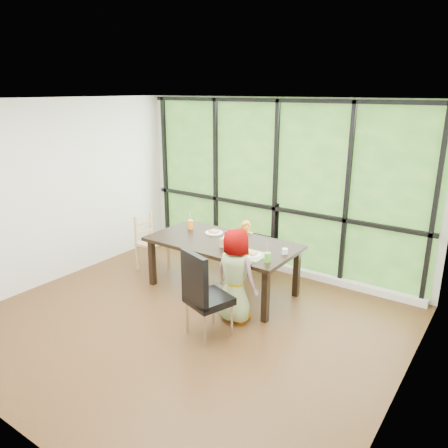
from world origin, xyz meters
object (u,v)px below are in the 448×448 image
at_px(child_older, 236,276).
at_px(plate_far, 214,233).
at_px(chair_window_leather, 260,235).
at_px(child_toddler, 246,248).
at_px(dining_table, 222,266).
at_px(green_cup, 268,257).
at_px(plate_near, 251,255).
at_px(white_mug, 285,251).
at_px(chair_interior_leather, 209,293).
at_px(tissue_box, 226,242).
at_px(chair_end_beech, 152,243).
at_px(orange_cup, 190,225).

height_order(child_older, plate_far, child_older).
bearing_deg(child_older, plate_far, -37.36).
relative_size(chair_window_leather, child_toddler, 1.22).
bearing_deg(plate_far, dining_table, -36.07).
bearing_deg(child_toddler, green_cup, -63.95).
relative_size(plate_near, white_mug, 3.40).
height_order(chair_interior_leather, tissue_box, chair_interior_leather).
distance_m(child_older, white_mug, 0.76).
bearing_deg(plate_near, chair_end_beech, 173.76).
height_order(chair_interior_leather, plate_near, chair_interior_leather).
distance_m(chair_interior_leather, orange_cup, 1.85).
bearing_deg(chair_window_leather, orange_cup, -121.03).
xyz_separation_m(chair_window_leather, chair_interior_leather, (0.58, -2.16, 0.00)).
relative_size(plate_far, plate_near, 1.04).
xyz_separation_m(chair_end_beech, plate_near, (1.99, -0.22, 0.31)).
relative_size(plate_near, tissue_box, 1.79).
relative_size(chair_window_leather, plate_far, 4.07).
relative_size(chair_end_beech, plate_near, 3.52).
distance_m(chair_interior_leather, white_mug, 1.24).
bearing_deg(dining_table, plate_near, -19.73).
bearing_deg(orange_cup, green_cup, -17.00).
distance_m(orange_cup, white_mug, 1.70).
xyz_separation_m(plate_near, white_mug, (0.34, 0.29, 0.03)).
distance_m(dining_table, green_cup, 1.05).
height_order(plate_near, orange_cup, orange_cup).
xyz_separation_m(chair_interior_leather, chair_end_beech, (-1.95, 1.08, -0.09)).
height_order(plate_near, white_mug, white_mug).
bearing_deg(orange_cup, chair_window_leather, 50.29).
bearing_deg(plate_far, chair_window_leather, 70.32).
xyz_separation_m(child_toddler, child_older, (0.63, -1.25, 0.16)).
relative_size(chair_interior_leather, child_toddler, 1.22).
bearing_deg(chair_end_beech, tissue_box, -98.16).
bearing_deg(chair_interior_leather, white_mug, -89.95).
height_order(plate_far, tissue_box, tissue_box).
bearing_deg(orange_cup, chair_interior_leather, -44.27).
bearing_deg(child_older, dining_table, -39.70).
bearing_deg(green_cup, chair_end_beech, 172.35).
relative_size(dining_table, plate_near, 8.33).
distance_m(plate_far, white_mug, 1.27).
bearing_deg(chair_end_beech, dining_table, -92.73).
bearing_deg(plate_near, plate_far, 154.31).
bearing_deg(child_older, green_cup, -129.42).
bearing_deg(chair_end_beech, chair_interior_leather, -121.96).
xyz_separation_m(chair_end_beech, child_older, (2.00, -0.60, 0.15)).
xyz_separation_m(green_cup, tissue_box, (-0.73, 0.16, -0.00)).
distance_m(chair_interior_leather, green_cup, 0.89).
height_order(child_older, tissue_box, child_older).
height_order(chair_end_beech, white_mug, chair_end_beech).
xyz_separation_m(chair_interior_leather, white_mug, (0.38, 1.15, 0.25)).
xyz_separation_m(dining_table, green_cup, (0.91, -0.31, 0.44)).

